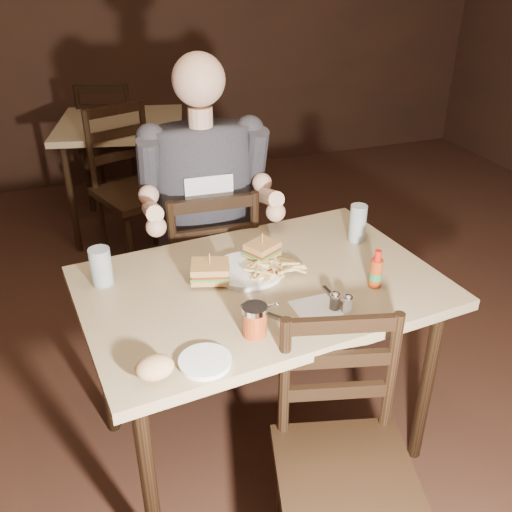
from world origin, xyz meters
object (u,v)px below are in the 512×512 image
object	(u,v)px
dinner_plate	(248,271)
syrup_dispenser	(255,321)
bg_table	(122,135)
glass_left	(101,267)
main_table	(261,301)
chair_far	(207,273)
side_plate	(205,362)
bg_chair_near	(139,192)
bg_chair_far	(114,142)
chair_near	(346,475)
glass_right	(358,223)
hot_sauce	(376,269)
diner	(205,175)

from	to	relation	value
dinner_plate	syrup_dispenser	bearing A→B (deg)	-105.99
bg_table	glass_left	world-z (taller)	glass_left
main_table	glass_left	distance (m)	0.57
bg_table	chair_far	distance (m)	1.58
syrup_dispenser	side_plate	world-z (taller)	syrup_dispenser
chair_far	syrup_dispenser	world-z (taller)	chair_far
bg_chair_near	chair_far	bearing A→B (deg)	-101.27
bg_table	bg_chair_far	world-z (taller)	bg_chair_far
syrup_dispenser	chair_near	bearing A→B (deg)	-67.76
chair_near	glass_right	world-z (taller)	glass_right
bg_table	glass_right	bearing A→B (deg)	-72.32
main_table	hot_sauce	xyz separation A→B (m)	(0.36, -0.16, 0.15)
bg_chair_near	diner	distance (m)	1.17
glass_left	glass_right	world-z (taller)	glass_right
glass_left	hot_sauce	bearing A→B (deg)	-20.86
main_table	bg_chair_near	xyz separation A→B (m)	(-0.18, 1.64, -0.20)
bg_chair_far	glass_right	distance (m)	2.68
bg_chair_far	bg_chair_near	size ratio (longest dim) A/B	0.96
chair_near	glass_right	bearing A→B (deg)	76.31
diner	glass_right	xyz separation A→B (m)	(0.50, -0.41, -0.12)
diner	hot_sauce	distance (m)	0.84
main_table	chair_far	xyz separation A→B (m)	(-0.03, 0.63, -0.23)
dinner_plate	side_plate	size ratio (longest dim) A/B	1.70
chair_far	dinner_plate	xyz separation A→B (m)	(0.01, -0.55, 0.32)
bg_chair_far	hot_sauce	distance (m)	2.97
side_plate	chair_far	bearing A→B (deg)	74.76
main_table	bg_table	distance (m)	2.20
diner	glass_left	size ratio (longest dim) A/B	7.13
main_table	glass_left	bearing A→B (deg)	160.83
chair_far	bg_chair_near	size ratio (longest dim) A/B	0.95
hot_sauce	syrup_dispenser	world-z (taller)	hot_sauce
bg_table	dinner_plate	world-z (taller)	dinner_plate
dinner_plate	hot_sauce	world-z (taller)	hot_sauce
chair_near	syrup_dispenser	bearing A→B (deg)	132.57
bg_table	syrup_dispenser	bearing A→B (deg)	-88.71
hot_sauce	glass_right	bearing A→B (deg)	71.89
glass_right	hot_sauce	bearing A→B (deg)	-108.11
bg_table	glass_left	bearing A→B (deg)	-99.65
chair_near	diner	xyz separation A→B (m)	(-0.08, 1.18, 0.52)
dinner_plate	glass_right	size ratio (longest dim) A/B	1.67
chair_near	hot_sauce	xyz separation A→B (m)	(0.31, 0.44, 0.40)
bg_chair_near	bg_table	bearing A→B (deg)	70.56
glass_left	glass_right	distance (m)	0.99
bg_table	bg_chair_near	world-z (taller)	bg_chair_near
bg_chair_far	diner	world-z (taller)	diner
glass_right	hot_sauce	xyz separation A→B (m)	(-0.11, -0.33, -0.01)
dinner_plate	syrup_dispenser	world-z (taller)	syrup_dispenser
hot_sauce	syrup_dispenser	size ratio (longest dim) A/B	1.38
bg_table	bg_chair_far	bearing A→B (deg)	90.00
syrup_dispenser	side_plate	bearing A→B (deg)	-160.32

